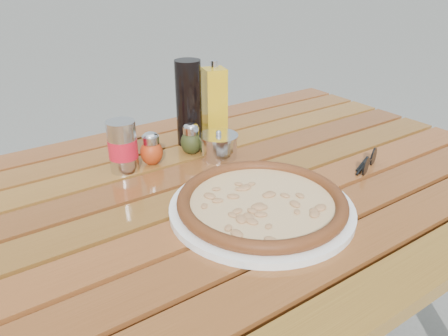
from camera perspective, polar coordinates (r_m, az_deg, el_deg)
table at (r=1.00m, az=0.66°, el=-5.89°), size 1.40×0.90×0.75m
plate at (r=0.86m, az=4.92°, el=-5.25°), size 0.42×0.42×0.01m
pizza at (r=0.85m, az=4.96°, el=-4.34°), size 0.41×0.41×0.03m
pepper_shaker at (r=1.05m, az=-9.48°, el=2.45°), size 0.06×0.06×0.08m
oregano_shaker at (r=1.09m, az=-4.30°, el=3.79°), size 0.06×0.06×0.08m
dark_bottle at (r=1.13m, az=-4.62°, el=8.44°), size 0.08×0.08×0.22m
soda_can at (r=1.02m, az=-13.08°, el=2.72°), size 0.09×0.09×0.12m
olive_oil_cruet at (r=1.17m, az=-1.23°, el=8.43°), size 0.07×0.07×0.21m
parmesan_tin at (r=1.07m, az=-0.71°, el=2.93°), size 0.10×0.10×0.07m
sunglasses at (r=1.08m, az=18.33°, el=0.73°), size 0.11×0.06×0.04m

